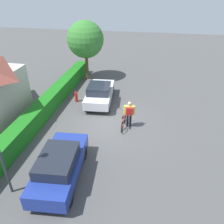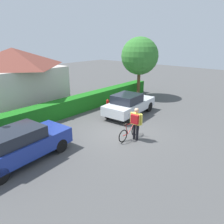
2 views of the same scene
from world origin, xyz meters
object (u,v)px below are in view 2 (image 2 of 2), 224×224
Objects in this scene: tree_kerbside at (140,56)px; fire_hydrant at (108,105)px; parked_car_near at (21,144)px; bicycle at (129,132)px; parked_car_far at (129,104)px; person_rider at (136,121)px.

tree_kerbside is 5.50m from fire_hydrant.
bicycle is (4.63, -2.16, -0.41)m from parked_car_near.
fire_hydrant is at bearing -174.32° from tree_kerbside.
fire_hydrant is (-0.20, 1.74, -0.35)m from parked_car_far.
parked_car_far is at bearing -0.02° from parked_car_near.
fire_hydrant is (2.68, 3.90, 0.04)m from bicycle.
bicycle is 4.73m from fire_hydrant.
parked_car_far is 2.49× the size of person_rider.
parked_car_near is 1.00× the size of parked_car_far.
bicycle is at bearing -25.05° from parked_car_near.
person_rider reaches higher than fire_hydrant.
bicycle is 2.10× the size of fire_hydrant.
parked_car_near is 5.13m from bicycle.
tree_kerbside is (7.21, 4.35, 3.13)m from bicycle.
fire_hydrant is (-4.53, -0.45, -3.08)m from tree_kerbside.
parked_car_near is at bearing 152.27° from person_rider.
parked_car_far is at bearing 41.51° from person_rider.
person_rider is (4.71, -2.48, 0.25)m from parked_car_near.
tree_kerbside reaches higher than parked_car_far.
tree_kerbside is at bearing 31.11° from bicycle.
parked_car_far is 5.21× the size of fire_hydrant.
parked_car_far is 2.49× the size of bicycle.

